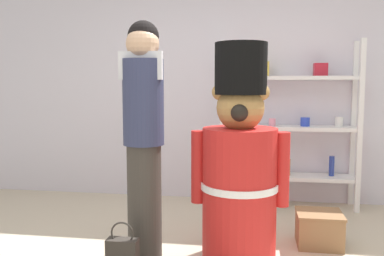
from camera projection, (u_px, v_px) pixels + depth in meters
name	position (u px, v px, depth m)	size (l,w,h in m)	color
back_wall	(222.00, 86.00, 4.69)	(6.40, 0.12, 2.60)	silver
merchandise_shelf	(288.00, 123.00, 4.41)	(1.45, 0.35, 1.78)	white
teddy_bear_guard	(240.00, 168.00, 3.05)	(0.73, 0.58, 1.62)	red
person_shopper	(144.00, 132.00, 3.00)	(0.31, 0.30, 1.78)	#38332D
display_crate	(319.00, 229.00, 3.36)	(0.37, 0.34, 0.28)	olive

